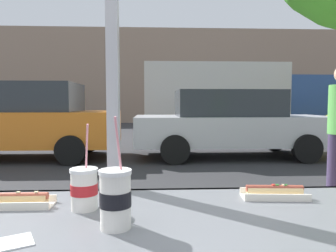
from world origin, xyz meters
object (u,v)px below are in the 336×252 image
soda_cup_left (84,188)px  hotdog_tray_far (274,192)px  soda_cup_right (115,198)px  box_truck (232,97)px  hotdog_tray_near (14,200)px  parked_car_silver (230,123)px  parked_car_orange (21,121)px

soda_cup_left → hotdog_tray_far: soda_cup_left is taller
soda_cup_right → box_truck: box_truck is taller
hotdog_tray_near → parked_car_silver: 6.90m
soda_cup_left → parked_car_silver: (2.13, 6.51, -0.18)m
soda_cup_right → hotdog_tray_near: size_ratio=1.20×
parked_car_orange → hotdog_tray_near: bearing=-67.9°
hotdog_tray_far → parked_car_silver: bearing=77.5°
soda_cup_left → parked_car_orange: bearing=113.9°
soda_cup_left → box_truck: size_ratio=0.04×
hotdog_tray_far → parked_car_silver: 6.57m
hotdog_tray_near → hotdog_tray_far: same height
soda_cup_right → parked_car_orange: parked_car_orange is taller
parked_car_orange → soda_cup_left: bearing=-66.1°
hotdog_tray_near → hotdog_tray_far: 0.97m
hotdog_tray_far → parked_car_silver: (1.42, 6.41, -0.13)m
hotdog_tray_near → box_truck: size_ratio=0.04×
soda_cup_right → soda_cup_left: bearing=126.6°
parked_car_silver → hotdog_tray_far: bearing=-102.5°
parked_car_orange → hotdog_tray_far: bearing=-60.7°
parked_car_silver → hotdog_tray_near: bearing=-110.2°
soda_cup_left → soda_cup_right: (0.13, -0.17, 0.02)m
hotdog_tray_near → box_truck: box_truck is taller
soda_cup_left → box_truck: bearing=73.3°
hotdog_tray_far → soda_cup_left: bearing=-172.2°
soda_cup_right → parked_car_orange: bearing=114.3°
box_truck → hotdog_tray_near: bearing=-107.9°
soda_cup_left → parked_car_silver: parked_car_silver is taller
parked_car_orange → parked_car_silver: (5.01, 0.00, -0.07)m
soda_cup_left → parked_car_orange: 7.12m
parked_car_orange → box_truck: size_ratio=0.66×
parked_car_orange → box_truck: (6.23, 4.67, 0.64)m
soda_cup_right → parked_car_silver: size_ratio=0.07×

